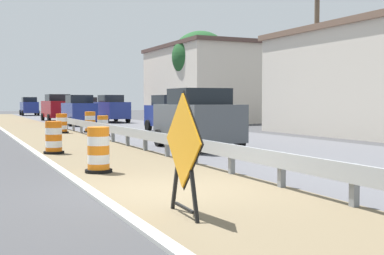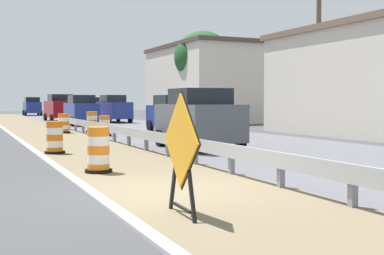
{
  "view_description": "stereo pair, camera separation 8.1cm",
  "coord_description": "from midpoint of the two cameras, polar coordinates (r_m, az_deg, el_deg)",
  "views": [
    {
      "loc": [
        -3.47,
        -8.88,
        1.71
      ],
      "look_at": [
        1.72,
        2.49,
        1.05
      ],
      "focal_mm": 47.43,
      "sensor_mm": 36.0,
      "label": 1
    },
    {
      "loc": [
        -3.39,
        -8.91,
        1.71
      ],
      "look_at": [
        1.72,
        2.49,
        1.05
      ],
      "focal_mm": 47.43,
      "sensor_mm": 36.0,
      "label": 2
    }
  ],
  "objects": [
    {
      "name": "tree_roadside",
      "position": [
        39.58,
        1.28,
        7.89
      ],
      "size": [
        4.46,
        4.46,
        7.1
      ],
      "color": "brown",
      "rests_on": "ground"
    },
    {
      "name": "traffic_barrel_nearest",
      "position": [
        12.27,
        -10.29,
        -2.72
      ],
      "size": [
        0.65,
        0.65,
        1.09
      ],
      "color": "orange",
      "rests_on": "ground"
    },
    {
      "name": "car_trailing_near_lane",
      "position": [
        57.04,
        -13.55,
        2.32
      ],
      "size": [
        2.14,
        4.54,
        2.19
      ],
      "rotation": [
        0.0,
        0.0,
        -1.57
      ],
      "color": "navy",
      "rests_on": "ground"
    },
    {
      "name": "traffic_barrel_farther",
      "position": [
        28.05,
        -11.09,
        0.52
      ],
      "size": [
        0.71,
        0.71,
        1.13
      ],
      "color": "orange",
      "rests_on": "ground"
    },
    {
      "name": "ground_plane",
      "position": [
        9.69,
        -3.05,
        -7.14
      ],
      "size": [
        160.0,
        160.0,
        0.0
      ],
      "primitive_type": "plane",
      "color": "#3D3D3F"
    },
    {
      "name": "car_trailing_far_lane",
      "position": [
        18.05,
        0.85,
        0.99
      ],
      "size": [
        2.25,
        4.08,
        2.14
      ],
      "rotation": [
        0.0,
        0.0,
        1.54
      ],
      "color": "#4C5156",
      "rests_on": "ground"
    },
    {
      "name": "utility_pole_near",
      "position": [
        25.46,
        14.1,
        7.68
      ],
      "size": [
        0.24,
        1.8,
        7.32
      ],
      "color": "brown",
      "rests_on": "ground"
    },
    {
      "name": "median_dirt_strip",
      "position": [
        9.92,
        0.3,
        -6.88
      ],
      "size": [
        3.64,
        120.0,
        0.01
      ],
      "primitive_type": "cube",
      "color": "#706047",
      "rests_on": "ground"
    },
    {
      "name": "traffic_barrel_mid",
      "position": [
        25.06,
        -9.71,
        0.08
      ],
      "size": [
        0.66,
        0.66,
        0.99
      ],
      "color": "orange",
      "rests_on": "ground"
    },
    {
      "name": "car_distant_c",
      "position": [
        49.59,
        -11.49,
        2.17
      ],
      "size": [
        2.14,
        4.43,
        2.05
      ],
      "rotation": [
        0.0,
        0.0,
        -1.57
      ],
      "color": "maroon",
      "rests_on": "ground"
    },
    {
      "name": "curb_near_edge",
      "position": [
        9.31,
        -10.61,
        -7.59
      ],
      "size": [
        0.2,
        120.0,
        0.11
      ],
      "primitive_type": "cube",
      "color": "#ADADA8",
      "rests_on": "ground"
    },
    {
      "name": "car_distant_a",
      "position": [
        40.98,
        -8.74,
        2.11
      ],
      "size": [
        2.04,
        4.65,
        2.17
      ],
      "rotation": [
        0.0,
        0.0,
        -1.54
      ],
      "color": "navy",
      "rests_on": "ground"
    },
    {
      "name": "car_distant_b",
      "position": [
        62.28,
        -17.5,
        2.29
      ],
      "size": [
        1.97,
        4.09,
        2.14
      ],
      "rotation": [
        0.0,
        0.0,
        1.56
      ],
      "color": "navy",
      "rests_on": "ground"
    },
    {
      "name": "roadside_shop_far",
      "position": [
        42.36,
        1.86,
        4.97
      ],
      "size": [
        7.22,
        11.88,
        6.29
      ],
      "color": "beige",
      "rests_on": "ground"
    },
    {
      "name": "traffic_barrel_close",
      "position": [
        16.97,
        -15.05,
        -1.26
      ],
      "size": [
        0.66,
        0.66,
        1.05
      ],
      "color": "orange",
      "rests_on": "ground"
    },
    {
      "name": "traffic_barrel_far",
      "position": [
        27.68,
        -14.16,
        0.35
      ],
      "size": [
        0.72,
        0.72,
        1.03
      ],
      "color": "orange",
      "rests_on": "ground"
    },
    {
      "name": "guardrail_median",
      "position": [
        11.84,
        4.37,
        -2.76
      ],
      "size": [
        0.18,
        46.7,
        0.71
      ],
      "color": "#999EA3",
      "rests_on": "ground"
    },
    {
      "name": "car_mid_far_lane",
      "position": [
        27.67,
        -1.94,
        1.57
      ],
      "size": [
        2.1,
        4.05,
        2.02
      ],
      "rotation": [
        0.0,
        0.0,
        -1.55
      ],
      "color": "navy",
      "rests_on": "ground"
    },
    {
      "name": "warning_sign_diamond",
      "position": [
        7.49,
        -0.92,
        -2.17
      ],
      "size": [
        0.12,
        1.48,
        1.87
      ],
      "rotation": [
        0.0,
        0.0,
        3.09
      ],
      "color": "black",
      "rests_on": "ground"
    },
    {
      "name": "car_lead_near_lane",
      "position": [
        44.38,
        -14.6,
        2.17
      ],
      "size": [
        2.24,
        4.48,
        2.26
      ],
      "rotation": [
        0.0,
        0.0,
        1.6
      ],
      "color": "maroon",
      "rests_on": "ground"
    },
    {
      "name": "car_lead_far_lane",
      "position": [
        36.28,
        -12.3,
        1.91
      ],
      "size": [
        1.96,
        4.41,
        2.11
      ],
      "rotation": [
        0.0,
        0.0,
        1.56
      ],
      "color": "navy",
      "rests_on": "ground"
    }
  ]
}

